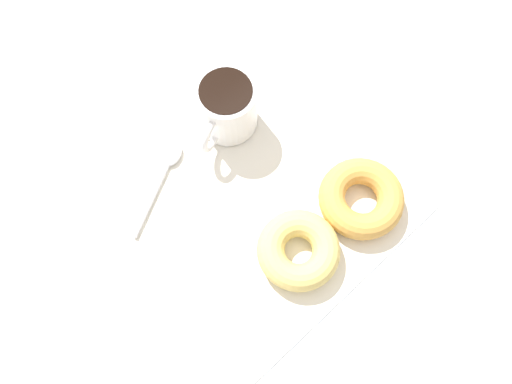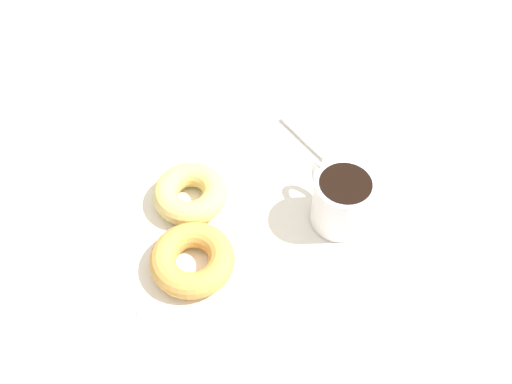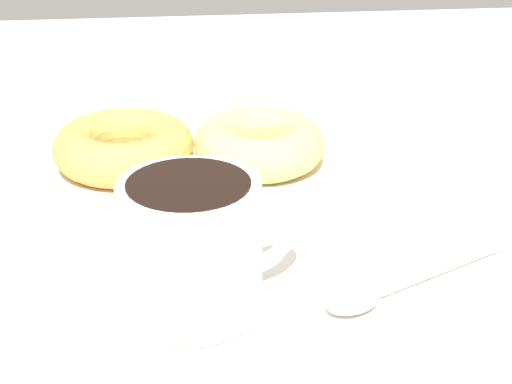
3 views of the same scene
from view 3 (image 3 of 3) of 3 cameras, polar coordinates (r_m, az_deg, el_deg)
The scene contains 6 objects.
ground_plane at distance 62.80cm, azimuth -2.05°, elevation -2.57°, with size 120.00×120.00×2.00cm, color #B2BCC6.
napkin at distance 61.90cm, azimuth -0.00°, elevation -1.79°, with size 35.25×35.25×0.30cm, color white.
coffee_cup at distance 49.71cm, azimuth -4.17°, elevation -3.47°, with size 8.27×11.06×8.22cm.
donut_near_cup at distance 70.02cm, azimuth -8.82°, elevation 3.01°, with size 11.39×11.39×3.55cm, color gold.
donut_far at distance 69.71cm, azimuth 0.23°, elevation 3.24°, with size 10.72×10.72×3.59cm, color #E5C66B.
spoon at distance 52.94cm, azimuth 8.29°, elevation -6.57°, with size 7.97×13.51×0.90cm.
Camera 3 is at (55.22, -3.49, 28.71)cm, focal length 60.00 mm.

